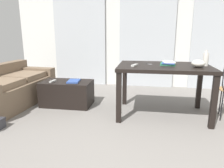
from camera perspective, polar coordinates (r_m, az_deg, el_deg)
name	(u,v)px	position (r m, az deg, el deg)	size (l,w,h in m)	color
ground_plane	(144,119)	(3.17, 8.66, -9.50)	(8.18, 8.18, 0.00)	gray
wall_back	(147,34)	(5.02, 9.54, 13.19)	(6.22, 0.10, 2.41)	silver
curtains	(147,41)	(4.93, 9.47, 11.37)	(4.42, 0.03, 2.10)	#B2B7BC
couch	(9,89)	(4.11, -26.37, -1.20)	(0.96, 1.77, 0.69)	brown
coffee_table	(67,93)	(3.75, -12.11, -2.46)	(0.85, 0.50, 0.43)	black
craft_table	(164,72)	(3.22, 13.96, 3.25)	(1.35, 0.90, 0.78)	black
bottle_near	(206,59)	(3.33, 24.21, 6.21)	(0.08, 0.08, 0.23)	beige
bowl	(198,63)	(3.16, 22.50, 5.19)	(0.18, 0.18, 0.10)	beige
book_stack	(168,63)	(3.25, 15.11, 5.51)	(0.24, 0.29, 0.05)	#2D7F56
tv_remote_on_table	(135,65)	(3.06, 6.22, 5.13)	(0.04, 0.18, 0.02)	#B7B7B2
scissors	(148,64)	(3.28, 9.84, 5.44)	(0.10, 0.09, 0.00)	#9EA0A5
tv_remote_primary	(53,81)	(3.71, -15.82, 0.76)	(0.04, 0.17, 0.02)	#B7B7B2
magazine	(74,81)	(3.64, -10.37, 0.81)	(0.19, 0.28, 0.02)	#33519E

